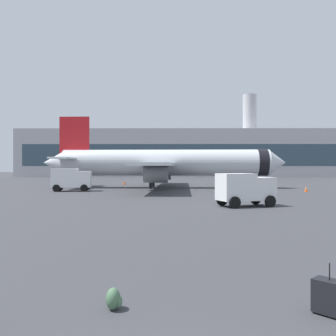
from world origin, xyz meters
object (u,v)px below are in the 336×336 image
safety_cone_near (269,190)px  rolling_suitcase (329,297)px  safety_cone_mid (124,182)px  traveller_backpack (114,299)px  airplane_at_gate (164,163)px  safety_cone_far (306,189)px  cargo_van (245,188)px  service_truck (71,179)px

safety_cone_near → rolling_suitcase: rolling_suitcase is taller
safety_cone_mid → traveller_backpack: safety_cone_mid is taller
airplane_at_gate → safety_cone_near: airplane_at_gate is taller
safety_cone_far → rolling_suitcase: bearing=-109.5°
cargo_van → safety_cone_far: 20.38m
service_truck → rolling_suitcase: (16.04, -38.82, -1.22)m
airplane_at_gate → cargo_van: size_ratio=7.42×
safety_cone_near → service_truck: bearing=170.7°
service_truck → rolling_suitcase: 42.03m
service_truck → traveller_backpack: bearing=-73.5°
cargo_van → traveller_backpack: size_ratio=10.02×
airplane_at_gate → cargo_van: bearing=-74.6°
safety_cone_far → safety_cone_mid: bearing=144.8°
airplane_at_gate → safety_cone_near: size_ratio=49.12×
cargo_van → safety_cone_mid: cargo_van is taller
airplane_at_gate → safety_cone_near: bearing=-42.2°
traveller_backpack → rolling_suitcase: bearing=-3.1°
cargo_van → safety_cone_mid: bearing=111.8°
safety_cone_near → safety_cone_mid: 28.58m
cargo_van → safety_cone_mid: size_ratio=5.99×
traveller_backpack → airplane_at_gate: bearing=89.7°
safety_cone_near → rolling_suitcase: 35.80m
safety_cone_far → traveller_backpack: size_ratio=1.50×
service_truck → safety_cone_far: size_ratio=6.98×
safety_cone_mid → airplane_at_gate: bearing=-54.2°
cargo_van → service_truck: bearing=136.4°
airplane_at_gate → traveller_backpack: 46.01m
airplane_at_gate → service_truck: 13.91m
cargo_van → safety_cone_mid: 37.37m
rolling_suitcase → traveller_backpack: bearing=176.9°
service_truck → traveller_backpack: size_ratio=10.46×
safety_cone_near → rolling_suitcase: (-8.01, -34.89, 0.03)m
safety_cone_mid → safety_cone_near: bearing=-47.2°
safety_cone_mid → rolling_suitcase: bearing=-78.5°
safety_cone_far → airplane_at_gate: bearing=156.3°
safety_cone_near → safety_cone_mid: (-19.42, 20.98, 0.04)m
service_truck → safety_cone_mid: size_ratio=6.25×
traveller_backpack → safety_cone_near: bearing=70.0°
service_truck → safety_cone_mid: service_truck is taller
airplane_at_gate → safety_cone_mid: (-7.01, 9.73, -3.26)m
airplane_at_gate → traveller_backpack: airplane_at_gate is taller
safety_cone_mid → traveller_backpack: bearing=-83.0°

